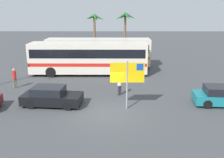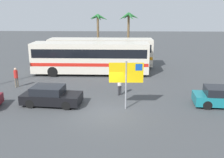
# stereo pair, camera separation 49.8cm
# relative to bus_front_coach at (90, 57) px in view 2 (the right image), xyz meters

# --- Properties ---
(ground) EXTENTS (120.00, 120.00, 0.00)m
(ground) POSITION_rel_bus_front_coach_xyz_m (1.94, -9.92, -1.78)
(ground) COLOR #424447
(bus_front_coach) EXTENTS (11.41, 2.50, 3.17)m
(bus_front_coach) POSITION_rel_bus_front_coach_xyz_m (0.00, 0.00, 0.00)
(bus_front_coach) COLOR silver
(bus_front_coach) RESTS_ON ground
(bus_rear_coach) EXTENTS (11.41, 2.50, 3.17)m
(bus_rear_coach) POSITION_rel_bus_front_coach_xyz_m (0.78, 3.37, 0.00)
(bus_rear_coach) COLOR silver
(bus_rear_coach) RESTS_ON ground
(ferry_sign) EXTENTS (2.20, 0.11, 3.20)m
(ferry_sign) POSITION_rel_bus_front_coach_xyz_m (3.40, -9.09, 0.54)
(ferry_sign) COLOR gray
(ferry_sign) RESTS_ON ground
(car_black) EXTENTS (4.14, 2.11, 1.32)m
(car_black) POSITION_rel_bus_front_coach_xyz_m (-1.76, -8.53, -1.15)
(car_black) COLOR black
(car_black) RESTS_ON ground
(car_teal) EXTENTS (4.07, 2.06, 1.32)m
(car_teal) POSITION_rel_bus_front_coach_xyz_m (9.91, -8.41, -1.15)
(car_teal) COLOR #19757F
(car_teal) RESTS_ON ground
(pedestrian_by_bus) EXTENTS (0.32, 0.32, 1.66)m
(pedestrian_by_bus) POSITION_rel_bus_front_coach_xyz_m (-5.72, -4.58, -0.81)
(pedestrian_by_bus) COLOR #706656
(pedestrian_by_bus) RESTS_ON ground
(pedestrian_crossing_lot) EXTENTS (0.32, 0.32, 1.59)m
(pedestrian_crossing_lot) POSITION_rel_bus_front_coach_xyz_m (2.94, -6.36, -0.85)
(pedestrian_crossing_lot) COLOR #2D2D33
(pedestrian_crossing_lot) RESTS_ON ground
(palm_tree_seaside) EXTENTS (2.86, 2.82, 5.88)m
(palm_tree_seaside) POSITION_rel_bus_front_coach_xyz_m (4.06, 10.93, 2.93)
(palm_tree_seaside) COLOR brown
(palm_tree_seaside) RESTS_ON ground
(palm_tree_inland) EXTENTS (2.70, 2.86, 5.66)m
(palm_tree_inland) POSITION_rel_bus_front_coach_xyz_m (-0.19, 11.35, 2.69)
(palm_tree_inland) COLOR brown
(palm_tree_inland) RESTS_ON ground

